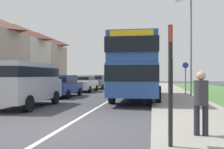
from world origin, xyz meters
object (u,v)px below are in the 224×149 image
bus_stop_sign (170,77)px  street_lamp_mid (189,40)px  pedestrian_at_stop (201,100)px  cycle_route_sign (185,77)px  double_decker_bus (138,66)px  parked_van_silver (25,81)px  parked_car_blue (63,85)px  parked_car_white (84,82)px  parked_car_grey (97,81)px

bus_stop_sign → street_lamp_mid: bearing=80.7°
pedestrian_at_stop → cycle_route_sign: 13.46m
pedestrian_at_stop → street_lamp_mid: (1.39, 12.24, 3.03)m
double_decker_bus → street_lamp_mid: 4.40m
parked_van_silver → double_decker_bus: bearing=44.0°
cycle_route_sign → pedestrian_at_stop: bearing=-95.4°
cycle_route_sign → parked_car_blue: bearing=-166.7°
double_decker_bus → cycle_route_sign: size_ratio=3.99×
parked_car_white → pedestrian_at_stop: bearing=-66.2°
parked_car_white → cycle_route_sign: 9.51m
parked_car_grey → parked_van_silver: bearing=-89.8°
cycle_route_sign → parked_van_silver: bearing=-136.8°
pedestrian_at_stop → bus_stop_sign: 1.46m
cycle_route_sign → parked_car_grey: bearing=134.1°
double_decker_bus → pedestrian_at_stop: (2.11, -10.35, -1.17)m
parked_car_grey → pedestrian_at_stop: size_ratio=2.37×
parked_van_silver → parked_car_grey: bearing=90.2°
double_decker_bus → street_lamp_mid: (3.50, 1.89, 1.87)m
double_decker_bus → cycle_route_sign: double_decker_bus is taller
parked_car_white → parked_car_grey: (0.15, 5.25, -0.00)m
double_decker_bus → bus_stop_sign: (1.32, -11.45, -0.60)m
double_decker_bus → parked_car_blue: double_decker_bus is taller
street_lamp_mid → parked_car_grey: bearing=131.1°
parked_car_grey → bus_stop_sign: bearing=-74.3°
parked_car_white → cycle_route_sign: size_ratio=1.76×
parked_car_blue → pedestrian_at_stop: (7.53, -11.32, 0.11)m
double_decker_bus → parked_car_grey: bearing=113.7°
double_decker_bus → pedestrian_at_stop: bearing=-78.5°
parked_van_silver → parked_car_white: size_ratio=1.11×
parked_van_silver → pedestrian_at_stop: size_ratio=2.95×
parked_car_white → cycle_route_sign: (8.77, -3.63, 0.55)m
bus_stop_sign → parked_car_grey: bearing=105.7°
double_decker_bus → parked_car_grey: (-5.24, 11.92, -1.27)m
parked_car_blue → cycle_route_sign: cycle_route_sign is taller
street_lamp_mid → cycle_route_sign: bearing=96.5°
parked_car_blue → parked_van_silver: bearing=-87.8°
bus_stop_sign → cycle_route_sign: (2.05, 14.49, -0.11)m
double_decker_bus → parked_car_grey: size_ratio=2.54×
double_decker_bus → parked_car_white: size_ratio=2.26×
parked_car_white → street_lamp_mid: street_lamp_mid is taller
parked_car_grey → street_lamp_mid: street_lamp_mid is taller
parked_van_silver → bus_stop_sign: bus_stop_sign is taller
parked_van_silver → street_lamp_mid: 11.42m
parked_van_silver → cycle_route_sign: bearing=43.2°
parked_car_white → street_lamp_mid: size_ratio=0.64×
pedestrian_at_stop → parked_van_silver: bearing=143.8°
parked_van_silver → street_lamp_mid: street_lamp_mid is taller
cycle_route_sign → parked_car_white: bearing=157.5°
parked_van_silver → parked_car_blue: 5.99m
parked_car_grey → double_decker_bus: bearing=-66.3°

